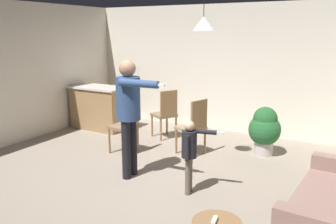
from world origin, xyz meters
The scene contains 11 objects.
ground centered at (0.00, 0.00, 0.00)m, with size 7.68×7.68×0.00m, color gray.
wall_back centered at (0.00, 3.20, 1.35)m, with size 6.40×0.10×2.70m, color silver.
kitchen_counter centered at (-2.45, 1.93, 0.48)m, with size 1.26×0.66×0.95m.
person_adult centered at (-0.27, 0.05, 1.08)m, with size 0.87×0.51×1.75m.
person_child centered at (0.75, -0.03, 0.63)m, with size 0.50×0.37×1.01m.
dining_chair_by_counter centered at (-0.78, 2.00, 0.55)m, with size 0.57×0.57×1.00m.
dining_chair_near_wall centered at (-0.94, 0.88, 0.55)m, with size 0.45×0.45×1.00m.
dining_chair_centre_back centered at (0.14, 1.38, 0.55)m, with size 0.53×0.53×1.00m.
potted_plant_corner centered at (1.22, 2.01, 0.47)m, with size 0.56×0.56×0.86m.
spare_remote_on_table centered at (1.67, -1.42, 0.54)m, with size 0.04×0.13×0.04m, color white.
ceiling_light_pendant centered at (0.49, 0.92, 2.25)m, with size 0.32×0.32×0.55m.
Camera 1 is at (2.69, -4.05, 2.15)m, focal length 37.99 mm.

